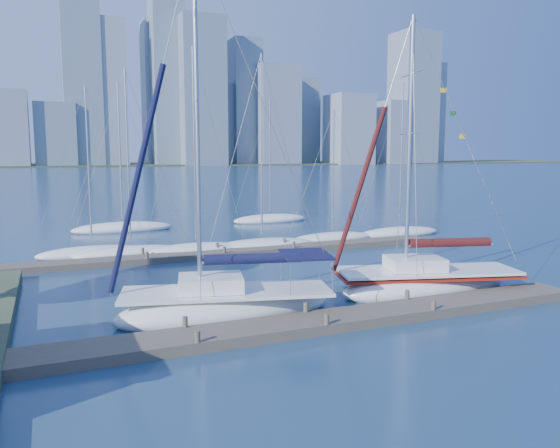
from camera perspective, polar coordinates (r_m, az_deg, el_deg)
name	(u,v)px	position (r m, az deg, el deg)	size (l,w,h in m)	color
ground	(316,328)	(21.94, 3.76, -10.76)	(700.00, 700.00, 0.00)	navy
near_dock	(316,323)	(21.88, 3.76, -10.26)	(26.00, 2.00, 0.40)	#4C4338
far_dock	(235,252)	(37.03, -4.71, -2.97)	(30.00, 1.80, 0.36)	#4C4338
far_shore	(64,165)	(338.78, -21.66, 5.72)	(800.00, 100.00, 1.50)	#38472D
sailboat_navy	(227,288)	(23.22, -5.61, -6.71)	(9.91, 5.27, 15.93)	white
sailboat_maroon	(427,272)	(28.12, 15.09, -4.83)	(9.98, 5.54, 13.89)	white
bg_boat_0	(92,253)	(38.60, -19.02, -2.85)	(7.42, 3.85, 11.43)	white
bg_boat_1	(131,253)	(37.80, -15.29, -2.90)	(7.61, 2.38, 12.55)	white
bg_boat_2	(196,250)	(37.88, -8.73, -2.66)	(7.26, 2.84, 14.14)	white
bg_boat_3	(262,245)	(39.34, -1.89, -2.21)	(8.34, 3.36, 14.05)	white
bg_boat_4	(332,238)	(43.18, 5.51, -1.44)	(7.21, 2.86, 10.42)	white
bg_boat_5	(399,232)	(46.72, 12.35, -0.87)	(7.84, 2.78, 12.90)	white
bg_boat_6	(123,228)	(50.10, -16.11, -0.41)	(9.03, 4.42, 13.34)	white
bg_boat_7	(270,219)	(54.65, -1.04, 0.50)	(7.83, 2.79, 12.54)	white
skyline	(108,100)	(311.88, -17.53, 12.29)	(503.63, 51.31, 107.67)	gray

